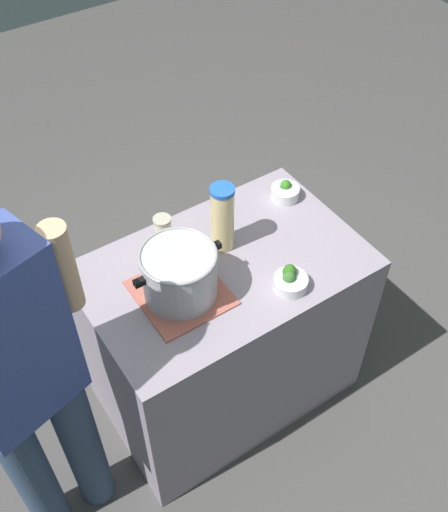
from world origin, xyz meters
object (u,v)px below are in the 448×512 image
broccoli_bowl_front (290,280)px  mason_jar (163,231)px  lemonade_pitcher (222,218)px  cooking_pot (179,273)px  broccoli_bowl_center (285,192)px  person_cook (24,384)px

broccoli_bowl_front → mason_jar: bearing=-58.9°
lemonade_pitcher → mason_jar: bearing=-37.0°
lemonade_pitcher → broccoli_bowl_front: (-0.09, 0.31, -0.11)m
cooking_pot → broccoli_bowl_center: 0.67m
lemonade_pitcher → broccoli_bowl_center: bearing=-166.7°
mason_jar → broccoli_bowl_center: 0.56m
mason_jar → person_cook: bearing=27.0°
cooking_pot → mason_jar: (-0.08, -0.26, -0.05)m
lemonade_pitcher → broccoli_bowl_front: bearing=105.9°
broccoli_bowl_center → lemonade_pitcher: bearing=13.3°
mason_jar → person_cook: (0.69, 0.35, 0.01)m
cooking_pot → mason_jar: cooking_pot is taller
cooking_pot → person_cook: (0.61, 0.10, -0.04)m
broccoli_bowl_center → person_cook: 1.29m
broccoli_bowl_center → person_cook: person_cook is taller
lemonade_pitcher → broccoli_bowl_front: lemonade_pitcher is taller
cooking_pot → broccoli_bowl_front: 0.41m
mason_jar → broccoli_bowl_front: (-0.27, 0.45, -0.03)m
broccoli_bowl_front → broccoli_bowl_center: bearing=-125.3°
mason_jar → broccoli_bowl_center: (-0.55, 0.05, -0.03)m
mason_jar → person_cook: person_cook is taller
person_cook → broccoli_bowl_front: bearing=174.4°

